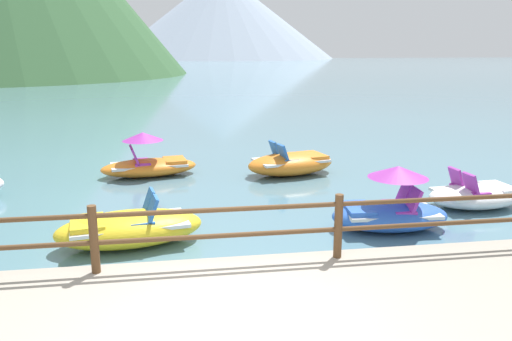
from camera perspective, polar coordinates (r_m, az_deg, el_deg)
The scene contains 8 objects.
ground_plane at distance 45.34m, azimuth -8.28°, elevation 9.16°, with size 200.00×200.00×0.00m, color slate.
dock_railing at distance 7.21m, azimuth -3.95°, elevation -6.13°, with size 23.92×0.12×0.95m.
pedal_boat_0 at distance 10.10m, azimuth 14.62°, elevation -4.10°, with size 2.29×1.33×1.23m.
pedal_boat_1 at distance 14.09m, azimuth -11.76°, elevation 0.87°, with size 2.67×1.50×1.19m.
pedal_boat_2 at distance 12.15m, azimuth 23.12°, elevation -2.52°, with size 2.21×1.43×0.83m.
pedal_boat_5 at distance 13.98m, azimuth 3.89°, elevation 0.82°, with size 2.67×1.84×0.91m.
pedal_boat_6 at distance 9.31m, azimuth -13.83°, elevation -6.16°, with size 2.70×1.62×0.91m.
distant_peak at distance 149.77m, azimuth -3.82°, elevation 16.71°, with size 62.00×62.00×23.20m, color #93A3B7.
Camera 1 is at (-0.56, -5.21, 3.40)m, focal length 36.24 mm.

